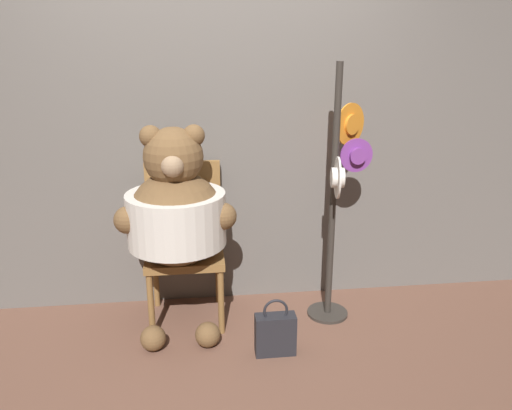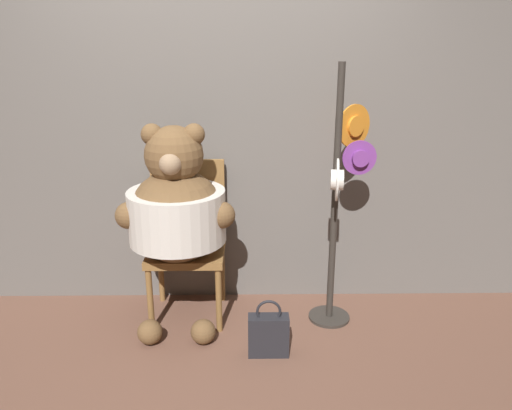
% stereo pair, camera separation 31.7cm
% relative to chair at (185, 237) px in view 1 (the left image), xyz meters
% --- Properties ---
extents(ground_plane, '(14.00, 14.00, 0.00)m').
position_rel_chair_xyz_m(ground_plane, '(0.18, -0.43, -0.57)').
color(ground_plane, brown).
extents(wall_back, '(8.00, 0.10, 2.71)m').
position_rel_chair_xyz_m(wall_back, '(0.18, 0.24, 0.79)').
color(wall_back, '#66605B').
rests_on(wall_back, ground_plane).
extents(chair, '(0.50, 0.47, 1.06)m').
position_rel_chair_xyz_m(chair, '(0.00, 0.00, 0.00)').
color(chair, olive).
rests_on(chair, ground_plane).
extents(teddy_bear, '(0.75, 0.66, 1.35)m').
position_rel_chair_xyz_m(teddy_bear, '(-0.04, -0.17, 0.23)').
color(teddy_bear, brown).
rests_on(teddy_bear, ground_plane).
extents(hat_display_rack, '(0.39, 0.43, 1.70)m').
position_rel_chair_xyz_m(hat_display_rack, '(1.00, -0.16, 0.30)').
color(hat_display_rack, '#332D28').
rests_on(hat_display_rack, ground_plane).
extents(handbag_on_ground, '(0.25, 0.10, 0.37)m').
position_rel_chair_xyz_m(handbag_on_ground, '(0.53, -0.56, -0.43)').
color(handbag_on_ground, '#232328').
rests_on(handbag_on_ground, ground_plane).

